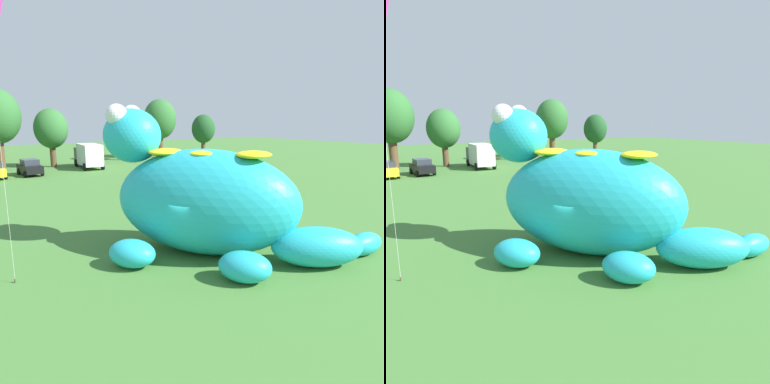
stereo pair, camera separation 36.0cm
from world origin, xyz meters
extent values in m
plane|color=#427533|center=(0.00, 0.00, 0.00)|extent=(160.00, 160.00, 0.00)
ellipsoid|color=#23B2C6|center=(0.87, -0.06, 2.28)|extent=(8.07, 8.95, 4.57)
ellipsoid|color=#23B2C6|center=(-1.17, 2.72, 5.05)|extent=(3.51, 3.56, 2.41)
sphere|color=white|center=(-1.92, 2.62, 5.96)|extent=(0.96, 0.96, 0.96)
sphere|color=white|center=(-0.85, 3.40, 5.96)|extent=(0.96, 0.96, 0.96)
ellipsoid|color=yellow|center=(-0.21, 1.41, 4.38)|extent=(2.34, 2.26, 0.30)
ellipsoid|color=yellow|center=(0.87, -0.06, 4.38)|extent=(2.34, 2.26, 0.30)
ellipsoid|color=yellow|center=(2.07, -1.70, 4.38)|extent=(2.34, 2.26, 0.30)
ellipsoid|color=#23B2C6|center=(-2.50, 0.24, 0.56)|extent=(2.28, 2.40, 1.12)
ellipsoid|color=#23B2C6|center=(1.59, 3.24, 0.56)|extent=(2.28, 2.40, 1.12)
ellipsoid|color=#23B2C6|center=(0.31, -3.24, 0.56)|extent=(2.28, 2.40, 1.12)
ellipsoid|color=#23B2C6|center=(4.07, -0.48, 0.56)|extent=(2.28, 2.40, 1.12)
ellipsoid|color=#23B2C6|center=(3.63, -3.83, 0.80)|extent=(4.05, 3.55, 1.60)
ellipsoid|color=#23B2C6|center=(6.35, -4.27, 0.49)|extent=(2.13, 1.06, 0.98)
cube|color=yellow|center=(-4.75, 27.92, 0.72)|extent=(1.91, 4.18, 0.80)
cube|color=#2D333D|center=(-4.75, 27.77, 1.42)|extent=(1.60, 2.04, 0.60)
cylinder|color=black|center=(-3.97, 29.23, 0.32)|extent=(0.27, 0.65, 0.64)
cylinder|color=black|center=(-3.84, 26.70, 0.32)|extent=(0.27, 0.65, 0.64)
cube|color=black|center=(-1.33, 28.18, 0.72)|extent=(2.04, 4.23, 0.80)
cube|color=#2D333D|center=(-1.32, 28.03, 1.42)|extent=(1.66, 2.09, 0.60)
cylinder|color=black|center=(-2.28, 29.38, 0.32)|extent=(0.29, 0.66, 0.64)
cylinder|color=black|center=(-0.59, 29.52, 0.32)|extent=(0.29, 0.66, 0.64)
cylinder|color=black|center=(-2.07, 26.84, 0.32)|extent=(0.29, 0.66, 0.64)
cylinder|color=black|center=(-0.38, 26.98, 0.32)|extent=(0.29, 0.66, 0.64)
cube|color=#333842|center=(5.89, 32.82, 1.40)|extent=(2.13, 1.94, 1.90)
cube|color=silver|center=(5.66, 29.63, 1.70)|extent=(2.43, 4.74, 2.50)
cylinder|color=black|center=(4.90, 32.90, 0.45)|extent=(0.35, 0.92, 0.90)
cylinder|color=black|center=(6.89, 32.75, 0.45)|extent=(0.35, 0.92, 0.90)
cylinder|color=black|center=(4.49, 28.10, 0.45)|extent=(0.35, 0.92, 0.90)
cylinder|color=black|center=(6.59, 27.95, 0.45)|extent=(0.35, 0.92, 0.90)
cylinder|color=brown|center=(-3.32, 34.54, 1.66)|extent=(0.95, 0.95, 3.31)
ellipsoid|color=#2D662D|center=(-3.32, 34.54, 6.23)|extent=(5.30, 5.30, 6.36)
cylinder|color=brown|center=(2.44, 33.96, 1.26)|extent=(0.72, 0.72, 2.53)
ellipsoid|color=#2D662D|center=(2.44, 33.96, 4.75)|extent=(4.04, 4.04, 4.85)
cylinder|color=brown|center=(12.69, 36.52, 1.13)|extent=(0.65, 0.65, 2.27)
ellipsoid|color=#235623|center=(12.69, 36.52, 4.26)|extent=(3.63, 3.63, 4.36)
cylinder|color=brown|center=(19.17, 36.35, 1.58)|extent=(0.90, 0.90, 3.16)
ellipsoid|color=#2D662D|center=(19.17, 36.35, 5.93)|extent=(5.05, 5.05, 6.06)
cylinder|color=brown|center=(25.66, 33.81, 1.17)|extent=(0.67, 0.67, 2.34)
ellipsoid|color=#1E4C23|center=(25.66, 33.81, 4.41)|extent=(3.75, 3.75, 4.50)
cylinder|color=#2D334C|center=(7.33, 10.60, 0.44)|extent=(0.26, 0.26, 0.88)
cube|color=#2D4CA5|center=(7.33, 10.60, 1.18)|extent=(0.38, 0.22, 0.60)
sphere|color=tan|center=(7.33, 10.60, 1.60)|extent=(0.22, 0.22, 0.22)
cylinder|color=black|center=(5.96, 12.95, 0.44)|extent=(0.26, 0.26, 0.88)
cube|color=white|center=(5.96, 12.95, 1.18)|extent=(0.38, 0.22, 0.60)
sphere|color=brown|center=(5.96, 12.95, 1.60)|extent=(0.22, 0.22, 0.22)
cylinder|color=brown|center=(-6.59, 1.33, 0.07)|extent=(0.06, 0.06, 0.15)
cylinder|color=silver|center=(-6.59, 1.33, 4.52)|extent=(0.01, 0.01, 8.73)
camera|label=1|loc=(-7.92, -11.86, 5.73)|focal=32.61mm
camera|label=2|loc=(-7.62, -12.06, 5.73)|focal=32.61mm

